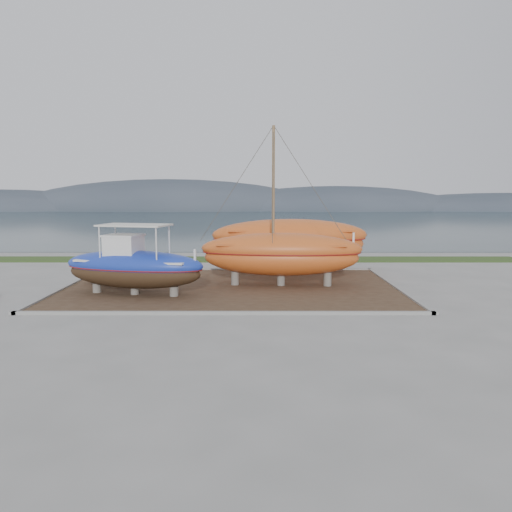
# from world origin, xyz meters

# --- Properties ---
(ground) EXTENTS (140.00, 140.00, 0.00)m
(ground) POSITION_xyz_m (0.00, 0.00, 0.00)
(ground) COLOR gray
(ground) RESTS_ON ground
(dirt_patch) EXTENTS (18.00, 12.00, 0.06)m
(dirt_patch) POSITION_xyz_m (0.00, 4.00, 0.03)
(dirt_patch) COLOR #422D1E
(dirt_patch) RESTS_ON ground
(curb_frame) EXTENTS (18.60, 12.60, 0.15)m
(curb_frame) POSITION_xyz_m (0.00, 4.00, 0.07)
(curb_frame) COLOR gray
(curb_frame) RESTS_ON ground
(grass_strip) EXTENTS (44.00, 3.00, 0.08)m
(grass_strip) POSITION_xyz_m (0.00, 15.50, 0.04)
(grass_strip) COLOR #284219
(grass_strip) RESTS_ON ground
(sea) EXTENTS (260.00, 100.00, 0.04)m
(sea) POSITION_xyz_m (0.00, 70.00, 0.00)
(sea) COLOR #182B30
(sea) RESTS_ON ground
(mountain_ridge) EXTENTS (200.00, 36.00, 20.00)m
(mountain_ridge) POSITION_xyz_m (0.00, 125.00, 0.00)
(mountain_ridge) COLOR #333D49
(mountain_ridge) RESTS_ON ground
(blue_caique) EXTENTS (7.79, 3.92, 3.60)m
(blue_caique) POSITION_xyz_m (-4.85, 2.00, 1.86)
(blue_caique) COLOR #1C37B0
(blue_caique) RESTS_ON dirt_patch
(white_dinghy) EXTENTS (4.07, 2.59, 1.15)m
(white_dinghy) POSITION_xyz_m (-6.94, 4.86, 0.63)
(white_dinghy) COLOR white
(white_dinghy) RESTS_ON dirt_patch
(orange_sailboat) EXTENTS (9.17, 3.21, 8.82)m
(orange_sailboat) POSITION_xyz_m (2.81, 4.47, 4.47)
(orange_sailboat) COLOR #C7551E
(orange_sailboat) RESTS_ON dirt_patch
(orange_bare_hull) EXTENTS (10.35, 3.39, 3.36)m
(orange_bare_hull) POSITION_xyz_m (3.63, 9.58, 1.74)
(orange_bare_hull) COLOR #C7551E
(orange_bare_hull) RESTS_ON dirt_patch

